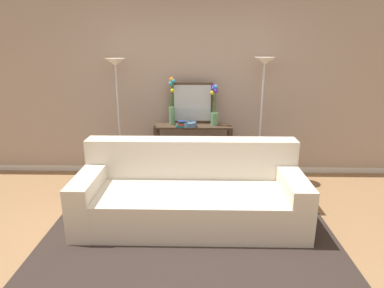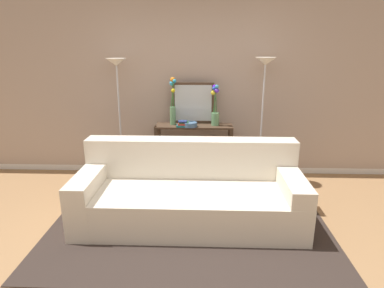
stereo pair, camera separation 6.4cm
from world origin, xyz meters
TOP-DOWN VIEW (x-y plane):
  - ground_plane at (0.00, 0.00)m, footprint 16.00×16.00m
  - back_wall at (0.00, 2.31)m, footprint 12.00×0.15m
  - area_rug at (-0.00, 0.59)m, footprint 3.06×2.05m
  - couch at (-0.00, 0.75)m, footprint 2.47×1.00m
  - console_table at (0.01, 1.97)m, footprint 1.11×0.33m
  - floor_lamp_left at (-1.05, 1.92)m, footprint 0.28×0.28m
  - floor_lamp_right at (0.96, 1.92)m, footprint 0.28×0.28m
  - wall_mirror at (-0.01, 2.10)m, footprint 0.60×0.02m
  - vase_tall_flowers at (-0.30, 2.00)m, footprint 0.10×0.13m
  - vase_short_flowers at (0.31, 1.96)m, footprint 0.12×0.13m
  - fruit_bowl at (-0.04, 1.87)m, footprint 0.20×0.20m
  - book_stack at (-0.14, 1.86)m, footprint 0.18×0.13m
  - book_row_under_console at (-0.27, 1.97)m, footprint 0.35×0.18m

SIDE VIEW (x-z plane):
  - ground_plane at x=0.00m, z-range -0.02..0.00m
  - area_rug at x=0.00m, z-range 0.00..0.01m
  - book_row_under_console at x=-0.27m, z-range -0.01..0.12m
  - couch at x=0.00m, z-range -0.13..0.75m
  - console_table at x=0.01m, z-range 0.14..0.97m
  - fruit_bowl at x=-0.04m, z-range 0.83..0.89m
  - book_stack at x=-0.14m, z-range 0.82..0.91m
  - vase_short_flowers at x=0.31m, z-range 0.77..1.35m
  - wall_mirror at x=-0.01m, z-range 0.83..1.42m
  - vase_tall_flowers at x=-0.30m, z-range 0.80..1.47m
  - back_wall at x=0.00m, z-range 0.00..2.74m
  - floor_lamp_left at x=-1.05m, z-range 0.50..2.26m
  - floor_lamp_right at x=0.96m, z-range 0.51..2.28m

